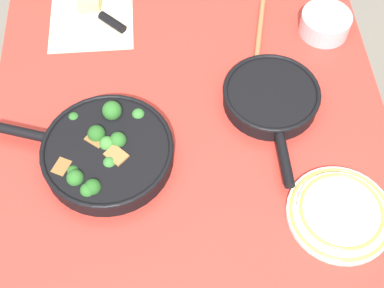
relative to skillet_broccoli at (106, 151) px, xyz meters
The scene contains 9 objects.
ground_plane 0.80m from the skillet_broccoli, 86.71° to the right, with size 14.00×14.00×0.00m, color slate.
dining_table_red 0.22m from the skillet_broccoli, 86.71° to the right, with size 1.29×0.96×0.74m.
skillet_broccoli is the anchor object (origin of this frame).
skillet_eggs 0.42m from the skillet_broccoli, 72.11° to the right, with size 0.37×0.24×0.05m.
wooden_spoon 0.46m from the skillet_broccoli, 55.96° to the right, with size 0.36×0.11×0.02m.
parchment_sheet 0.48m from the skillet_broccoli, ahead, with size 0.30×0.23×0.00m.
grater_knife 0.45m from the skillet_broccoli, ahead, with size 0.19×0.19×0.02m.
dinner_plate_stack 0.53m from the skillet_broccoli, 109.76° to the right, with size 0.23×0.23×0.03m.
prep_bowl_steel 0.68m from the skillet_broccoli, 58.04° to the right, with size 0.13×0.13×0.06m.
Camera 1 is at (-0.65, 0.05, 1.80)m, focal length 50.00 mm.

